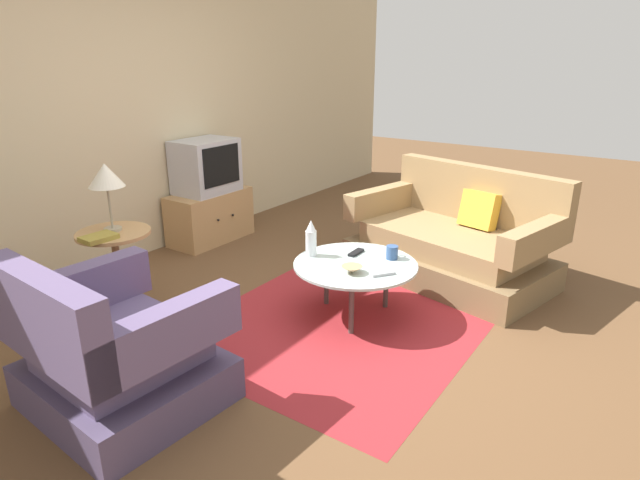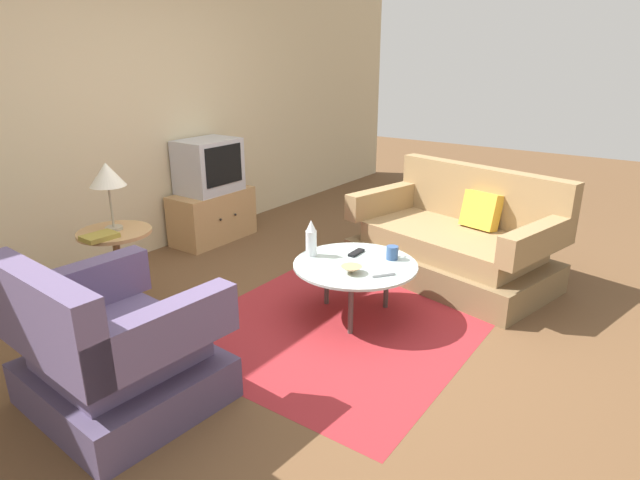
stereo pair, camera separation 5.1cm
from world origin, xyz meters
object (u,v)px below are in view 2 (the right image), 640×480
Objects in this scene: television at (208,166)px; bowl at (351,270)px; vase at (311,239)px; tv_remote_dark at (356,253)px; coffee_table at (355,267)px; couch at (455,243)px; tv_stand at (213,216)px; book at (100,237)px; table_lamp at (107,176)px; armchair at (112,354)px; side_table at (117,253)px; tv_remote_silver at (382,274)px; mug at (392,253)px.

bowl is at bearing -109.40° from television.
bowl is (-0.11, -0.42, -0.10)m from vase.
bowl reaches higher than tv_remote_dark.
coffee_table is 2.18m from television.
couch reaches higher than tv_stand.
tv_remote_dark is 0.72× the size of book.
tv_remote_dark is (-0.42, -1.97, -0.35)m from television.
table_lamp is 1.48m from vase.
side_table is (0.71, 0.95, 0.14)m from armchair.
book is (-0.18, -0.10, -0.37)m from table_lamp.
bowl is (-0.17, -0.07, 0.05)m from coffee_table.
book reaches higher than bowl.
couch reaches higher than tv_remote_silver.
television reaches higher than bowl.
coffee_table is 1.83m from table_lamp.
vase is 0.62m from tv_remote_silver.
couch is at bearing -35.14° from book.
tv_remote_silver is at bearing -126.10° from tv_remote_dark.
coffee_table is 0.29m from mug.
side_table is at bearing 28.15° from book.
couch is 1.35m from vase.
book is (-1.24, 1.28, 0.22)m from tv_remote_dark.
mug is (1.12, -1.64, -0.55)m from table_lamp.
coffee_table is 3.24× the size of vase.
mug is 0.32m from tv_remote_silver.
vase reaches higher than side_table.
coffee_table is 1.71m from side_table.
side_table reaches higher than tv_remote_dark.
armchair is 6.29× the size of tv_remote_silver.
side_table is 1.69m from bowl.
side_table reaches higher than bowl.
book reaches higher than tv_stand.
tv_stand is 1.84m from book.
side_table is 1.28× the size of table_lamp.
bowl is (-0.75, -2.12, 0.18)m from tv_stand.
couch is 10.98× the size of tv_remote_dark.
bowl reaches higher than coffee_table.
couch is 1.15m from coffee_table.
side_table is 2.74× the size of book.
couch is 2.47m from television.
table_lamp is at bearing 124.31° from mug.
couch is at bearing -15.60° from coffee_table.
mug reaches higher than tv_remote_dark.
coffee_table is at bearing -57.77° from side_table.
table_lamp is 3.29× the size of bowl.
tv_stand is (1.50, 0.60, -0.19)m from side_table.
couch is 3.71× the size of table_lamp.
television is 3.59× the size of tv_remote_dark.
tv_stand is at bearing 21.92° from side_table.
table_lamp is 3.52× the size of mug.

